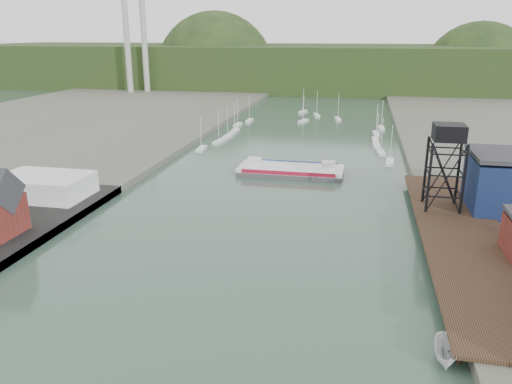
% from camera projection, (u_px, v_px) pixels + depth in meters
% --- Properties ---
extents(east_pier, '(14.00, 70.00, 2.45)m').
position_uv_depth(east_pier, '(464.00, 235.00, 82.83)').
color(east_pier, black).
rests_on(east_pier, ground).
extents(white_shed, '(18.00, 12.00, 4.50)m').
position_uv_depth(white_shed, '(44.00, 186.00, 102.71)').
color(white_shed, silver).
rests_on(white_shed, west_quay).
extents(lift_tower, '(6.50, 6.50, 16.00)m').
position_uv_depth(lift_tower, '(449.00, 138.00, 91.13)').
color(lift_tower, black).
rests_on(lift_tower, east_pier).
extents(marina_sailboats, '(57.71, 92.65, 0.90)m').
position_uv_depth(marina_sailboats, '(305.00, 131.00, 177.61)').
color(marina_sailboats, silver).
rests_on(marina_sailboats, ground).
extents(smokestacks, '(11.20, 8.20, 60.00)m').
position_uv_depth(smokestacks, '(136.00, 40.00, 276.91)').
color(smokestacks, '#A3A39E').
rests_on(smokestacks, ground).
extents(distant_hills, '(500.00, 120.00, 80.00)m').
position_uv_depth(distant_hills, '(328.00, 70.00, 327.14)').
color(distant_hills, black).
rests_on(distant_hills, ground).
extents(chain_ferry, '(26.02, 10.72, 3.74)m').
position_uv_depth(chain_ferry, '(291.00, 170.00, 125.05)').
color(chain_ferry, '#444345').
rests_on(chain_ferry, ground).
extents(motorboat, '(2.60, 6.03, 2.28)m').
position_uv_depth(motorboat, '(445.00, 353.00, 53.67)').
color(motorboat, silver).
rests_on(motorboat, ground).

